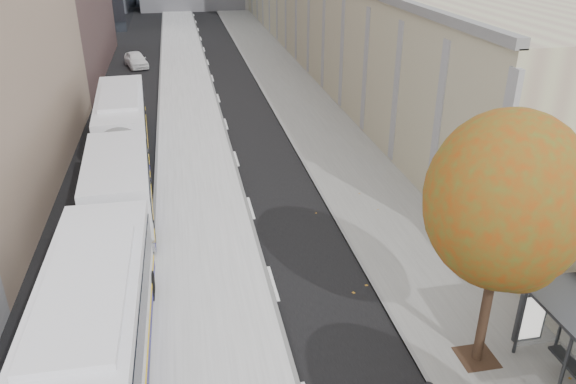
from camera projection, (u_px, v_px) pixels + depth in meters
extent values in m
cube|color=#B3B3B3|center=(192.00, 130.00, 34.74)|extent=(4.25, 150.00, 0.15)
cube|color=gray|center=(317.00, 123.00, 36.14)|extent=(4.75, 150.00, 0.08)
cube|color=gray|center=(355.00, 0.00, 62.04)|extent=(18.00, 92.00, 8.00)
cylinder|color=black|center=(485.00, 313.00, 15.87)|extent=(0.28, 0.28, 3.24)
sphere|color=#355D1D|center=(506.00, 201.00, 14.33)|extent=(4.20, 4.20, 4.20)
cube|color=white|center=(121.00, 146.00, 28.37)|extent=(3.49, 17.78, 2.94)
cube|color=black|center=(120.00, 136.00, 28.14)|extent=(3.52, 17.08, 1.02)
cube|color=#207C5B|center=(106.00, 239.00, 20.73)|extent=(1.87, 0.16, 1.14)
imported|color=white|center=(136.00, 60.00, 49.92)|extent=(2.53, 4.24, 1.35)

